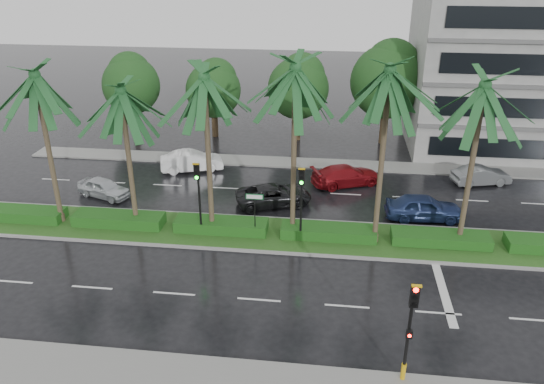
# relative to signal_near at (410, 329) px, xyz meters

# --- Properties ---
(ground) EXTENTS (120.00, 120.00, 0.00)m
(ground) POSITION_rel_signal_near_xyz_m (-6.00, 9.39, -2.50)
(ground) COLOR black
(ground) RESTS_ON ground
(near_sidewalk) EXTENTS (40.00, 2.40, 0.12)m
(near_sidewalk) POSITION_rel_signal_near_xyz_m (-6.00, -0.81, -2.44)
(near_sidewalk) COLOR gray
(near_sidewalk) RESTS_ON ground
(far_sidewalk) EXTENTS (40.00, 2.00, 0.12)m
(far_sidewalk) POSITION_rel_signal_near_xyz_m (-6.00, 21.39, -2.44)
(far_sidewalk) COLOR gray
(far_sidewalk) RESTS_ON ground
(median) EXTENTS (36.00, 4.00, 0.15)m
(median) POSITION_rel_signal_near_xyz_m (-6.00, 10.39, -2.42)
(median) COLOR gray
(median) RESTS_ON ground
(hedge) EXTENTS (35.20, 1.40, 0.60)m
(hedge) POSITION_rel_signal_near_xyz_m (-6.00, 10.39, -2.05)
(hedge) COLOR #144413
(hedge) RESTS_ON median
(lane_markings) EXTENTS (34.00, 13.06, 0.01)m
(lane_markings) POSITION_rel_signal_near_xyz_m (-2.96, 8.96, -2.50)
(lane_markings) COLOR silver
(lane_markings) RESTS_ON ground
(palm_row) EXTENTS (26.30, 4.20, 10.12)m
(palm_row) POSITION_rel_signal_near_xyz_m (-7.25, 10.41, 5.68)
(palm_row) COLOR #493C2A
(palm_row) RESTS_ON median
(signal_near) EXTENTS (0.34, 0.45, 4.36)m
(signal_near) POSITION_rel_signal_near_xyz_m (0.00, 0.00, 0.00)
(signal_near) COLOR black
(signal_near) RESTS_ON near_sidewalk
(signal_median_left) EXTENTS (0.34, 0.42, 4.36)m
(signal_median_left) POSITION_rel_signal_near_xyz_m (-10.00, 9.69, 0.49)
(signal_median_left) COLOR black
(signal_median_left) RESTS_ON median
(signal_median_right) EXTENTS (0.34, 0.42, 4.36)m
(signal_median_right) POSITION_rel_signal_near_xyz_m (-4.50, 9.69, 0.49)
(signal_median_right) COLOR black
(signal_median_right) RESTS_ON median
(street_sign) EXTENTS (0.95, 0.09, 2.60)m
(street_sign) POSITION_rel_signal_near_xyz_m (-7.00, 9.87, -0.38)
(street_sign) COLOR black
(street_sign) RESTS_ON median
(bg_trees) EXTENTS (32.64, 5.80, 8.37)m
(bg_trees) POSITION_rel_signal_near_xyz_m (-5.29, 26.98, 2.20)
(bg_trees) COLOR #332717
(bg_trees) RESTS_ON ground
(building) EXTENTS (16.00, 10.00, 12.00)m
(building) POSITION_rel_signal_near_xyz_m (11.00, 27.39, 3.50)
(building) COLOR gray
(building) RESTS_ON ground
(car_silver) EXTENTS (2.58, 3.87, 1.22)m
(car_silver) POSITION_rel_signal_near_xyz_m (-17.50, 14.17, -1.89)
(car_silver) COLOR silver
(car_silver) RESTS_ON ground
(car_white) EXTENTS (2.85, 4.67, 1.45)m
(car_white) POSITION_rel_signal_near_xyz_m (-13.00, 19.15, -1.78)
(car_white) COLOR white
(car_white) RESTS_ON ground
(car_darkgrey) EXTENTS (3.63, 5.16, 1.31)m
(car_darkgrey) POSITION_rel_signal_near_xyz_m (-6.50, 14.32, -1.85)
(car_darkgrey) COLOR black
(car_darkgrey) RESTS_ON ground
(car_red) EXTENTS (3.66, 5.10, 1.37)m
(car_red) POSITION_rel_signal_near_xyz_m (-2.00, 17.95, -1.82)
(car_red) COLOR maroon
(car_red) RESTS_ON ground
(car_blue) EXTENTS (2.06, 4.53, 1.51)m
(car_blue) POSITION_rel_signal_near_xyz_m (2.50, 13.47, -1.75)
(car_blue) COLOR navy
(car_blue) RESTS_ON ground
(car_grey) EXTENTS (2.34, 4.11, 1.28)m
(car_grey) POSITION_rel_signal_near_xyz_m (7.08, 19.13, -1.86)
(car_grey) COLOR slate
(car_grey) RESTS_ON ground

